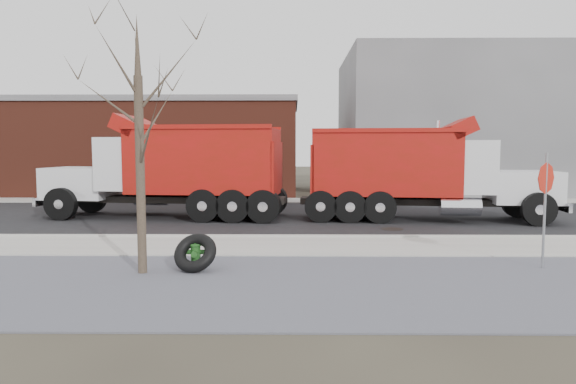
{
  "coord_description": "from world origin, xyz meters",
  "views": [
    {
      "loc": [
        -0.11,
        -12.88,
        2.56
      ],
      "look_at": [
        -0.26,
        0.79,
        1.4
      ],
      "focal_mm": 32.0,
      "sensor_mm": 36.0,
      "label": 1
    }
  ],
  "objects_px": {
    "truck_tire": "(195,253)",
    "stop_sign": "(546,190)",
    "dump_truck_red_b": "(175,167)",
    "fire_hydrant": "(196,254)",
    "dump_truck_red_a": "(417,169)"
  },
  "relations": [
    {
      "from": "fire_hydrant",
      "to": "dump_truck_red_a",
      "type": "xyz_separation_m",
      "value": [
        6.47,
        7.58,
        1.48
      ]
    },
    {
      "from": "stop_sign",
      "to": "dump_truck_red_b",
      "type": "distance_m",
      "value": 12.53
    },
    {
      "from": "truck_tire",
      "to": "stop_sign",
      "type": "distance_m",
      "value": 7.46
    },
    {
      "from": "fire_hydrant",
      "to": "truck_tire",
      "type": "height_order",
      "value": "truck_tire"
    },
    {
      "from": "truck_tire",
      "to": "dump_truck_red_b",
      "type": "bearing_deg",
      "value": 105.64
    },
    {
      "from": "stop_sign",
      "to": "dump_truck_red_a",
      "type": "relative_size",
      "value": 0.28
    },
    {
      "from": "truck_tire",
      "to": "dump_truck_red_b",
      "type": "xyz_separation_m",
      "value": [
        -2.32,
        8.28,
        1.49
      ]
    },
    {
      "from": "fire_hydrant",
      "to": "dump_truck_red_a",
      "type": "distance_m",
      "value": 10.08
    },
    {
      "from": "stop_sign",
      "to": "dump_truck_red_a",
      "type": "bearing_deg",
      "value": 81.75
    },
    {
      "from": "fire_hydrant",
      "to": "truck_tire",
      "type": "distance_m",
      "value": 0.21
    },
    {
      "from": "stop_sign",
      "to": "dump_truck_red_b",
      "type": "relative_size",
      "value": 0.28
    },
    {
      "from": "dump_truck_red_b",
      "to": "dump_truck_red_a",
      "type": "bearing_deg",
      "value": -177.81
    },
    {
      "from": "fire_hydrant",
      "to": "stop_sign",
      "type": "bearing_deg",
      "value": 0.25
    },
    {
      "from": "stop_sign",
      "to": "dump_truck_red_b",
      "type": "xyz_separation_m",
      "value": [
        -9.65,
        7.99,
        0.19
      ]
    },
    {
      "from": "truck_tire",
      "to": "stop_sign",
      "type": "xyz_separation_m",
      "value": [
        7.34,
        0.29,
        1.3
      ]
    }
  ]
}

